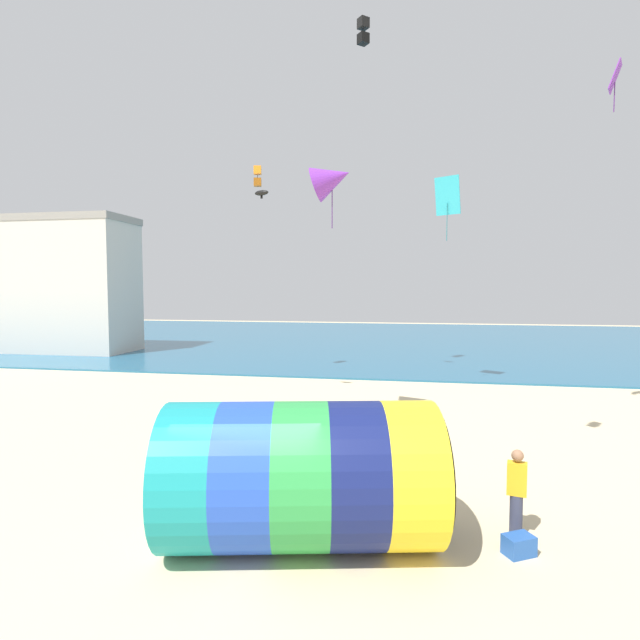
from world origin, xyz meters
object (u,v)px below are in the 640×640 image
object	(u,v)px
kite_black_parafoil	(262,193)
kite_purple_diamond	(615,77)
kite_purple_delta	(332,179)
kite_black_box	(363,31)
kite_orange_box	(258,176)
kite_handler	(517,492)
cooler_box	(519,545)
kite_cyan_diamond	(447,196)
giant_inflatable_tube	(303,474)

from	to	relation	value
kite_black_parafoil	kite_purple_diamond	bearing A→B (deg)	-8.48
kite_black_parafoil	kite_purple_delta	bearing A→B (deg)	-43.37
kite_black_box	kite_orange_box	xyz separation A→B (m)	(-5.39, -0.10, -6.79)
kite_handler	cooler_box	distance (m)	0.98
kite_handler	kite_black_parafoil	distance (m)	15.01
kite_purple_diamond	kite_orange_box	distance (m)	15.91
kite_handler	kite_black_parafoil	size ratio (longest dim) A/B	2.39
kite_black_parafoil	kite_cyan_diamond	bearing A→B (deg)	26.12
kite_black_parafoil	kite_orange_box	size ratio (longest dim) A/B	0.67
kite_handler	kite_black_box	distance (m)	22.89
kite_handler	cooler_box	xyz separation A→B (m)	(-0.08, -0.68, -0.70)
kite_handler	kite_black_box	xyz separation A→B (m)	(-4.42, 15.31, 16.43)
kite_black_parafoil	kite_orange_box	world-z (taller)	kite_orange_box
kite_black_parafoil	kite_black_box	world-z (taller)	kite_black_box
kite_purple_delta	kite_orange_box	bearing A→B (deg)	121.57
kite_cyan_diamond	cooler_box	size ratio (longest dim) A/B	5.55
giant_inflatable_tube	kite_purple_diamond	size ratio (longest dim) A/B	3.46
giant_inflatable_tube	kite_handler	distance (m)	4.14
kite_orange_box	cooler_box	size ratio (longest dim) A/B	2.07
kite_cyan_diamond	kite_orange_box	xyz separation A→B (m)	(-9.41, 1.46, 1.57)
kite_purple_delta	kite_black_box	distance (m)	12.32
kite_purple_delta	cooler_box	world-z (taller)	kite_purple_delta
kite_handler	kite_purple_delta	xyz separation A→B (m)	(-4.64, 6.78, 7.54)
kite_black_parafoil	kite_black_box	distance (m)	10.77
kite_black_parafoil	cooler_box	world-z (taller)	kite_black_parafoil
giant_inflatable_tube	kite_black_parafoil	world-z (taller)	kite_black_parafoil
kite_cyan_diamond	kite_orange_box	distance (m)	9.65
kite_orange_box	cooler_box	bearing A→B (deg)	-58.50
cooler_box	giant_inflatable_tube	bearing A→B (deg)	-175.19
kite_cyan_diamond	kite_black_box	size ratio (longest dim) A/B	2.21
kite_handler	giant_inflatable_tube	bearing A→B (deg)	-165.85
cooler_box	kite_purple_delta	bearing A→B (deg)	121.42
kite_handler	kite_black_box	world-z (taller)	kite_black_box
kite_handler	kite_purple_diamond	world-z (taller)	kite_purple_diamond
kite_purple_delta	kite_black_box	bearing A→B (deg)	88.54
kite_cyan_diamond	cooler_box	world-z (taller)	kite_cyan_diamond
kite_orange_box	kite_cyan_diamond	bearing A→B (deg)	-8.81
giant_inflatable_tube	kite_handler	size ratio (longest dim) A/B	3.16
kite_black_box	giant_inflatable_tube	bearing A→B (deg)	-88.49
kite_black_box	kite_orange_box	size ratio (longest dim) A/B	1.21
kite_purple_delta	cooler_box	size ratio (longest dim) A/B	4.59
kite_black_box	cooler_box	xyz separation A→B (m)	(4.34, -15.98, -17.13)
giant_inflatable_tube	cooler_box	size ratio (longest dim) A/B	10.45
kite_handler	kite_cyan_diamond	size ratio (longest dim) A/B	0.60
kite_cyan_diamond	cooler_box	xyz separation A→B (m)	(0.33, -14.42, -8.77)
kite_handler	cooler_box	bearing A→B (deg)	-96.80
giant_inflatable_tube	kite_black_box	size ratio (longest dim) A/B	4.17
kite_black_parafoil	cooler_box	distance (m)	15.79
kite_black_parafoil	kite_purple_delta	distance (m)	4.69
kite_purple_delta	kite_purple_diamond	distance (m)	9.68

